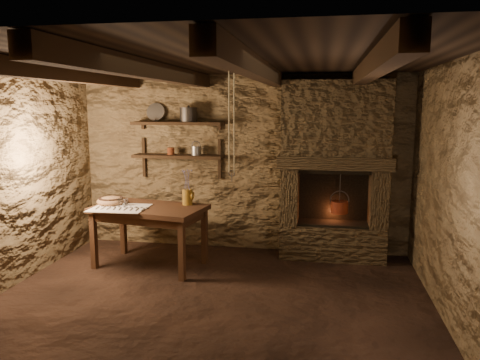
% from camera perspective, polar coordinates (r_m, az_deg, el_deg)
% --- Properties ---
extents(floor, '(4.50, 4.50, 0.00)m').
position_cam_1_polar(floor, '(4.86, -4.04, -15.13)').
color(floor, black).
rests_on(floor, ground).
extents(back_wall, '(4.50, 0.04, 2.40)m').
position_cam_1_polar(back_wall, '(6.44, 0.18, 2.04)').
color(back_wall, '#4B3823').
rests_on(back_wall, floor).
extents(front_wall, '(4.50, 0.04, 2.40)m').
position_cam_1_polar(front_wall, '(2.66, -15.00, -8.53)').
color(front_wall, '#4B3823').
rests_on(front_wall, floor).
extents(right_wall, '(0.04, 4.00, 2.40)m').
position_cam_1_polar(right_wall, '(4.51, 24.70, -1.85)').
color(right_wall, '#4B3823').
rests_on(right_wall, floor).
extents(ceiling, '(4.50, 4.00, 0.04)m').
position_cam_1_polar(ceiling, '(4.45, -4.40, 14.34)').
color(ceiling, black).
rests_on(ceiling, back_wall).
extents(beam_far_left, '(0.14, 3.95, 0.16)m').
position_cam_1_polar(beam_far_left, '(5.03, -21.57, 12.11)').
color(beam_far_left, black).
rests_on(beam_far_left, ceiling).
extents(beam_mid_left, '(0.14, 3.95, 0.16)m').
position_cam_1_polar(beam_mid_left, '(4.59, -10.60, 12.93)').
color(beam_mid_left, black).
rests_on(beam_mid_left, ceiling).
extents(beam_mid_right, '(0.14, 3.95, 0.16)m').
position_cam_1_polar(beam_mid_right, '(4.34, 2.19, 13.30)').
color(beam_mid_right, black).
rests_on(beam_mid_right, ceiling).
extents(beam_far_right, '(0.14, 3.95, 0.16)m').
position_cam_1_polar(beam_far_right, '(4.32, 15.80, 12.99)').
color(beam_far_right, black).
rests_on(beam_far_right, ceiling).
extents(shelf_lower, '(1.25, 0.30, 0.04)m').
position_cam_1_polar(shelf_lower, '(6.47, -7.51, 2.89)').
color(shelf_lower, black).
rests_on(shelf_lower, back_wall).
extents(shelf_upper, '(1.25, 0.30, 0.04)m').
position_cam_1_polar(shelf_upper, '(6.44, -7.59, 6.88)').
color(shelf_upper, black).
rests_on(shelf_upper, back_wall).
extents(hearth, '(1.43, 0.51, 2.30)m').
position_cam_1_polar(hearth, '(6.11, 11.43, 1.73)').
color(hearth, '#382C1C').
rests_on(hearth, floor).
extents(work_table, '(1.45, 0.98, 0.76)m').
position_cam_1_polar(work_table, '(5.94, -10.93, -6.50)').
color(work_table, '#382113').
rests_on(work_table, floor).
extents(linen_cloth, '(0.67, 0.55, 0.01)m').
position_cam_1_polar(linen_cloth, '(5.83, -14.46, -3.32)').
color(linen_cloth, white).
rests_on(linen_cloth, work_table).
extents(pewter_cutlery_row, '(0.56, 0.23, 0.01)m').
position_cam_1_polar(pewter_cutlery_row, '(5.81, -14.55, -3.27)').
color(pewter_cutlery_row, gray).
rests_on(pewter_cutlery_row, linen_cloth).
extents(drinking_glasses, '(0.21, 0.06, 0.08)m').
position_cam_1_polar(drinking_glasses, '(5.93, -13.79, -2.64)').
color(drinking_glasses, silver).
rests_on(drinking_glasses, linen_cloth).
extents(stoneware_jug, '(0.15, 0.15, 0.45)m').
position_cam_1_polar(stoneware_jug, '(5.85, -6.42, -1.17)').
color(stoneware_jug, olive).
rests_on(stoneware_jug, work_table).
extents(wooden_bowl, '(0.42, 0.42, 0.12)m').
position_cam_1_polar(wooden_bowl, '(6.08, -15.46, -2.50)').
color(wooden_bowl, olive).
rests_on(wooden_bowl, work_table).
extents(iron_stockpot, '(0.29, 0.29, 0.17)m').
position_cam_1_polar(iron_stockpot, '(6.39, -6.30, 7.84)').
color(iron_stockpot, '#322F2D').
rests_on(iron_stockpot, shelf_upper).
extents(tin_pan, '(0.26, 0.12, 0.25)m').
position_cam_1_polar(tin_pan, '(6.64, -10.22, 8.15)').
color(tin_pan, '#999994').
rests_on(tin_pan, shelf_upper).
extents(small_kettle, '(0.21, 0.17, 0.19)m').
position_cam_1_polar(small_kettle, '(6.39, -5.37, 3.59)').
color(small_kettle, '#999994').
rests_on(small_kettle, shelf_lower).
extents(rusty_tin, '(0.11, 0.11, 0.10)m').
position_cam_1_polar(rusty_tin, '(6.50, -8.43, 3.50)').
color(rusty_tin, '#5B2412').
rests_on(rusty_tin, shelf_lower).
extents(red_pot, '(0.25, 0.25, 0.54)m').
position_cam_1_polar(red_pot, '(6.15, 12.03, -3.14)').
color(red_pot, maroon).
rests_on(red_pot, hearth).
extents(hanging_ropes, '(0.08, 0.08, 1.20)m').
position_cam_1_polar(hanging_ropes, '(5.45, -1.03, 7.09)').
color(hanging_ropes, tan).
rests_on(hanging_ropes, ceiling).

